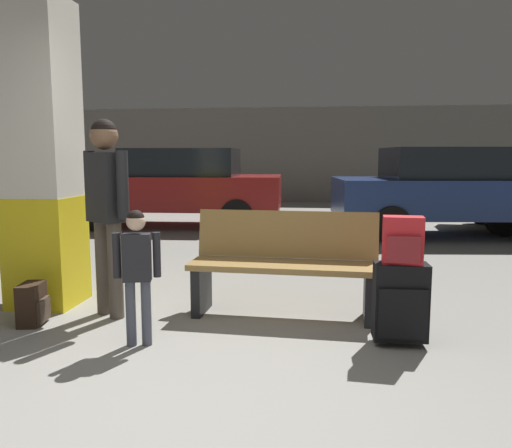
# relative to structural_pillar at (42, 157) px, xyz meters

# --- Properties ---
(ground_plane) EXTENTS (18.00, 18.00, 0.10)m
(ground_plane) POSITION_rel_structural_pillar_xyz_m (1.79, 2.19, -1.41)
(ground_plane) COLOR gray
(garage_back_wall) EXTENTS (18.00, 0.12, 2.80)m
(garage_back_wall) POSITION_rel_structural_pillar_xyz_m (1.79, 11.05, 0.04)
(garage_back_wall) COLOR slate
(garage_back_wall) RESTS_ON ground_plane
(structural_pillar) EXTENTS (0.57, 0.57, 2.74)m
(structural_pillar) POSITION_rel_structural_pillar_xyz_m (0.00, 0.00, 0.00)
(structural_pillar) COLOR yellow
(structural_pillar) RESTS_ON ground_plane
(bench) EXTENTS (1.62, 0.61, 0.89)m
(bench) POSITION_rel_structural_pillar_xyz_m (2.20, -0.04, -0.92)
(bench) COLOR #9E7A42
(bench) RESTS_ON ground_plane
(suitcase) EXTENTS (0.39, 0.24, 0.60)m
(suitcase) POSITION_rel_structural_pillar_xyz_m (3.08, -0.68, -1.04)
(suitcase) COLOR black
(suitcase) RESTS_ON ground_plane
(backpack_bright) EXTENTS (0.29, 0.21, 0.34)m
(backpack_bright) POSITION_rel_structural_pillar_xyz_m (3.08, -0.68, -0.59)
(backpack_bright) COLOR red
(backpack_bright) RESTS_ON suitcase
(child) EXTENTS (0.33, 0.19, 0.99)m
(child) POSITION_rel_structural_pillar_xyz_m (1.20, -0.92, -0.75)
(child) COLOR #4C5160
(child) RESTS_ON ground_plane
(adult) EXTENTS (0.49, 0.36, 1.67)m
(adult) POSITION_rel_structural_pillar_xyz_m (0.71, -0.28, -0.33)
(adult) COLOR brown
(adult) RESTS_ON ground_plane
(backpack_dark_floor) EXTENTS (0.23, 0.30, 0.34)m
(backpack_dark_floor) POSITION_rel_structural_pillar_xyz_m (0.18, -0.58, -1.19)
(backpack_dark_floor) COLOR black
(backpack_dark_floor) RESTS_ON ground_plane
(parked_car_far) EXTENTS (4.17, 1.95, 1.51)m
(parked_car_far) POSITION_rel_structural_pillar_xyz_m (-0.28, 5.36, -0.55)
(parked_car_far) COLOR maroon
(parked_car_far) RESTS_ON ground_plane
(parked_car_near) EXTENTS (4.25, 2.12, 1.51)m
(parked_car_near) POSITION_rel_structural_pillar_xyz_m (4.78, 4.69, -0.55)
(parked_car_near) COLOR navy
(parked_car_near) RESTS_ON ground_plane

